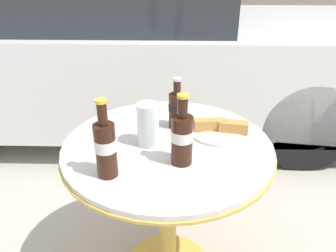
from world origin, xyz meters
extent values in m
cylinder|color=gold|center=(0.00, 0.00, 0.35)|extent=(0.07, 0.07, 0.65)
cylinder|color=gold|center=(0.00, 0.00, 0.67)|extent=(0.78, 0.78, 0.01)
cylinder|color=beige|center=(0.00, 0.00, 0.68)|extent=(0.77, 0.77, 0.02)
cylinder|color=#33190F|center=(-0.18, -0.20, 0.78)|extent=(0.07, 0.07, 0.18)
cylinder|color=silver|center=(-0.18, -0.20, 0.80)|extent=(0.07, 0.07, 0.04)
cylinder|color=#33190F|center=(-0.18, -0.20, 0.90)|extent=(0.03, 0.03, 0.07)
cylinder|color=gold|center=(-0.18, -0.20, 0.95)|extent=(0.03, 0.03, 0.01)
cylinder|color=#33190F|center=(0.05, -0.12, 0.78)|extent=(0.07, 0.07, 0.17)
cylinder|color=silver|center=(0.05, -0.12, 0.80)|extent=(0.07, 0.07, 0.04)
cylinder|color=#33190F|center=(0.05, -0.12, 0.89)|extent=(0.03, 0.03, 0.07)
cylinder|color=gold|center=(0.05, -0.12, 0.93)|extent=(0.04, 0.04, 0.01)
cylinder|color=#33190F|center=(0.03, 0.13, 0.76)|extent=(0.06, 0.06, 0.14)
cylinder|color=black|center=(0.03, 0.13, 0.78)|extent=(0.07, 0.07, 0.03)
cylinder|color=#33190F|center=(0.03, 0.13, 0.86)|extent=(0.03, 0.03, 0.06)
cylinder|color=silver|center=(0.03, 0.13, 0.89)|extent=(0.03, 0.03, 0.01)
cylinder|color=silver|center=(-0.07, -0.01, 0.75)|extent=(0.07, 0.07, 0.12)
cylinder|color=silver|center=(-0.07, -0.01, 0.77)|extent=(0.08, 0.08, 0.16)
cylinder|color=silver|center=(0.20, 0.09, 0.70)|extent=(0.24, 0.24, 0.01)
cube|color=white|center=(0.20, 0.09, 0.71)|extent=(0.15, 0.15, 0.00)
cube|color=#B77F3D|center=(0.16, 0.08, 0.73)|extent=(0.13, 0.05, 0.04)
cube|color=#B77F3D|center=(0.25, 0.07, 0.73)|extent=(0.12, 0.06, 0.04)
cube|color=silver|center=(-0.41, 1.66, 0.51)|extent=(4.19, 1.68, 0.69)
cylinder|color=black|center=(0.89, 2.40, 0.31)|extent=(0.61, 0.20, 0.61)
cylinder|color=black|center=(0.89, 0.92, 0.31)|extent=(0.61, 0.20, 0.61)
cylinder|color=black|center=(-1.71, 2.40, 0.31)|extent=(0.61, 0.20, 0.61)
camera|label=1|loc=(0.03, -1.04, 1.31)|focal=35.00mm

